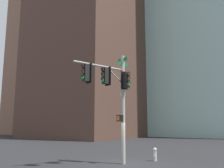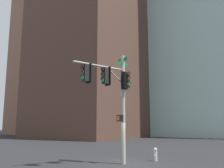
# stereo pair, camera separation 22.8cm
# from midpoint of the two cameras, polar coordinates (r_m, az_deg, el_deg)

# --- Properties ---
(ground_plane) EXTENTS (200.00, 200.00, 0.00)m
(ground_plane) POSITION_cam_midpoint_polar(r_m,az_deg,el_deg) (15.88, 3.83, -18.12)
(ground_plane) COLOR #262628
(signal_pole_assembly) EXTENTS (3.88, 1.81, 6.84)m
(signal_pole_assembly) POSITION_cam_midpoint_polar(r_m,az_deg,el_deg) (15.06, 0.90, -1.54)
(signal_pole_assembly) COLOR #9E998C
(signal_pole_assembly) RESTS_ON ground_plane
(fire_hydrant) EXTENTS (0.34, 0.26, 0.87)m
(fire_hydrant) POSITION_cam_midpoint_polar(r_m,az_deg,el_deg) (17.01, 10.57, -15.81)
(fire_hydrant) COLOR #B2B2B7
(fire_hydrant) RESTS_ON ground_plane
(building_brick_midblock) EXTENTS (21.29, 19.93, 39.01)m
(building_brick_midblock) POSITION_cam_midpoint_polar(r_m,az_deg,el_deg) (67.00, -10.84, 5.47)
(building_brick_midblock) COLOR #845B47
(building_brick_midblock) RESTS_ON ground_plane
(building_brick_farside) EXTENTS (23.61, 15.08, 43.17)m
(building_brick_farside) POSITION_cam_midpoint_polar(r_m,az_deg,el_deg) (81.87, 17.51, 4.50)
(building_brick_farside) COLOR #845B47
(building_brick_farside) RESTS_ON ground_plane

